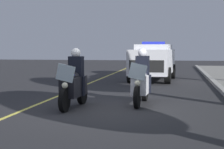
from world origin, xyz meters
TOP-DOWN VIEW (x-y plane):
  - ground_plane at (0.00, 0.00)m, footprint 80.00×80.00m
  - lane_stripe_center at (0.00, -2.20)m, footprint 48.00×0.12m
  - police_motorcycle_lead_left at (-0.13, -0.93)m, footprint 2.14×0.61m
  - police_motorcycle_lead_right at (-1.09, 0.92)m, footprint 2.14×0.61m
  - police_suv at (-9.23, 0.76)m, footprint 5.01×2.32m

SIDE VIEW (x-z plane):
  - ground_plane at x=0.00m, z-range 0.00..0.00m
  - lane_stripe_center at x=0.00m, z-range 0.00..0.01m
  - police_motorcycle_lead_left at x=-0.13m, z-range -0.16..1.56m
  - police_motorcycle_lead_right at x=-1.09m, z-range -0.16..1.56m
  - police_suv at x=-9.23m, z-range 0.04..2.09m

